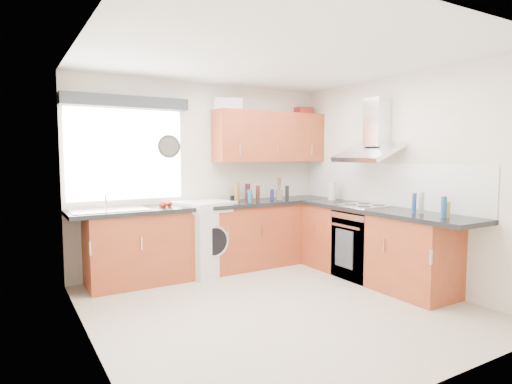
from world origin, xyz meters
TOP-DOWN VIEW (x-y plane):
  - ground_plane at (0.00, 0.00)m, footprint 3.60×3.60m
  - ceiling at (0.00, 0.00)m, footprint 3.60×3.60m
  - wall_back at (0.00, 1.80)m, footprint 3.60×0.02m
  - wall_front at (0.00, -1.80)m, footprint 3.60×0.02m
  - wall_left at (-1.80, 0.00)m, footprint 0.02×3.60m
  - wall_right at (1.80, 0.00)m, footprint 0.02×3.60m
  - window at (-1.05, 1.79)m, footprint 1.40×0.02m
  - window_blind at (-1.05, 1.70)m, footprint 1.50×0.18m
  - splashback at (1.79, 0.30)m, footprint 0.01×3.00m
  - base_cab_back at (-0.10, 1.51)m, footprint 3.00×0.58m
  - base_cab_corner at (1.50, 1.50)m, footprint 0.60×0.60m
  - base_cab_right at (1.51, 0.15)m, footprint 0.58×2.10m
  - worktop_back at (0.00, 1.50)m, footprint 3.60×0.62m
  - worktop_right at (1.50, 0.00)m, footprint 0.62×2.42m
  - sink at (-1.33, 1.50)m, footprint 0.84×0.46m
  - oven at (1.50, 0.30)m, footprint 0.56×0.58m
  - hob_plate at (1.50, 0.30)m, footprint 0.52×0.52m
  - extractor_hood at (1.60, 0.30)m, footprint 0.52×0.78m
  - upper_cabinets at (0.95, 1.62)m, footprint 1.70×0.35m
  - washing_machine at (-0.15, 1.52)m, footprint 0.80×0.79m
  - wall_clock at (-0.50, 1.78)m, footprint 0.30×0.04m
  - casserole at (0.30, 1.72)m, footprint 0.43×0.36m
  - storage_box at (1.60, 1.72)m, footprint 0.26×0.22m
  - utensil_pot at (1.01, 1.48)m, footprint 0.10×0.10m
  - kitchen_roll at (1.62, 1.05)m, footprint 0.13×0.13m
  - tomato_cluster at (-0.68, 1.46)m, footprint 0.19×0.19m
  - jar_0 at (0.50, 1.51)m, footprint 0.07×0.07m
  - jar_1 at (0.51, 1.42)m, footprint 0.06×0.06m
  - jar_2 at (0.40, 1.63)m, footprint 0.07×0.07m
  - jar_3 at (1.10, 1.42)m, footprint 0.06×0.06m
  - jar_4 at (0.47, 1.38)m, footprint 0.06×0.06m
  - jar_5 at (0.21, 1.39)m, footprint 0.06×0.06m
  - jar_6 at (0.86, 1.44)m, footprint 0.05×0.05m
  - jar_7 at (0.59, 1.64)m, footprint 0.07×0.07m
  - jar_8 at (0.58, 1.36)m, footprint 0.05×0.05m
  - bottle_0 at (1.55, -0.50)m, footprint 0.05×0.05m
  - bottle_1 at (1.50, -0.85)m, footprint 0.07×0.07m
  - bottle_2 at (1.46, -0.48)m, footprint 0.05×0.05m
  - bottle_3 at (1.45, -0.85)m, footprint 0.06×0.06m

SIDE VIEW (x-z plane):
  - ground_plane at x=0.00m, z-range 0.00..0.00m
  - oven at x=1.50m, z-range 0.00..0.85m
  - base_cab_back at x=-0.10m, z-range 0.00..0.86m
  - base_cab_corner at x=1.50m, z-range 0.00..0.86m
  - base_cab_right at x=1.51m, z-range 0.00..0.86m
  - washing_machine at x=-0.15m, z-range 0.00..0.95m
  - worktop_back at x=0.00m, z-range 0.86..0.91m
  - worktop_right at x=1.50m, z-range 0.86..0.91m
  - hob_plate at x=1.50m, z-range 0.91..0.92m
  - tomato_cluster at x=-0.68m, z-range 0.91..0.98m
  - sink at x=-1.33m, z-range 0.90..1.00m
  - jar_1 at x=0.51m, z-range 0.91..1.01m
  - jar_5 at x=0.21m, z-range 0.91..1.01m
  - utensil_pot at x=1.01m, z-range 0.91..1.04m
  - jar_6 at x=0.86m, z-range 0.91..1.07m
  - jar_0 at x=0.50m, z-range 0.91..1.07m
  - bottle_1 at x=1.50m, z-range 0.91..1.07m
  - jar_4 at x=0.47m, z-range 0.91..1.08m
  - jar_3 at x=1.10m, z-range 0.91..1.11m
  - bottle_3 at x=1.45m, z-range 0.91..1.13m
  - jar_8 at x=0.58m, z-range 0.91..1.13m
  - bottle_2 at x=1.46m, z-range 0.91..1.14m
  - jar_7 at x=0.59m, z-range 0.91..1.14m
  - bottle_0 at x=1.55m, z-range 0.91..1.14m
  - kitchen_roll at x=1.62m, z-range 0.91..1.16m
  - jar_2 at x=0.40m, z-range 0.91..1.16m
  - splashback at x=1.79m, z-range 0.91..1.45m
  - wall_back at x=0.00m, z-range 0.00..2.50m
  - wall_front at x=0.00m, z-range 0.00..2.50m
  - wall_left at x=-1.80m, z-range 0.00..2.50m
  - wall_right at x=1.80m, z-range 0.00..2.50m
  - window at x=-1.05m, z-range 1.00..2.10m
  - wall_clock at x=-0.50m, z-range 1.50..1.81m
  - extractor_hood at x=1.60m, z-range 1.44..2.10m
  - upper_cabinets at x=0.95m, z-range 1.45..2.15m
  - window_blind at x=-1.05m, z-range 2.11..2.25m
  - storage_box at x=1.60m, z-range 2.15..2.26m
  - casserole at x=0.30m, z-range 2.15..2.31m
  - ceiling at x=0.00m, z-range 2.49..2.51m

